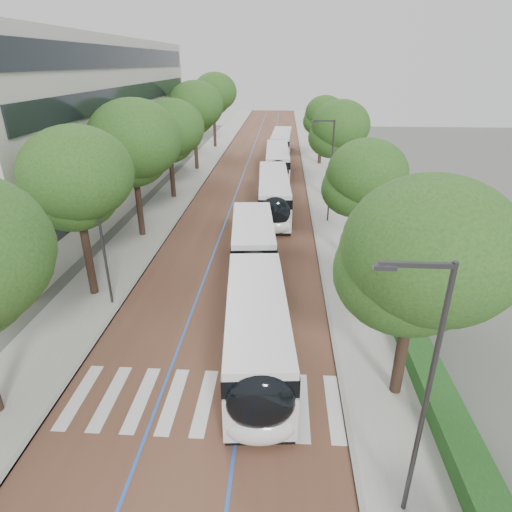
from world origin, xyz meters
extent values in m
plane|color=#51544C|center=(0.00, 0.00, 0.00)|extent=(160.00, 160.00, 0.00)
cube|color=brown|center=(0.00, 40.00, 0.01)|extent=(11.00, 140.00, 0.02)
cube|color=#9A9892|center=(-7.50, 40.00, 0.06)|extent=(4.00, 140.00, 0.12)
cube|color=#9A9892|center=(7.50, 40.00, 0.06)|extent=(4.00, 140.00, 0.12)
cube|color=gray|center=(-5.60, 40.00, 0.06)|extent=(0.20, 140.00, 0.14)
cube|color=gray|center=(5.60, 40.00, 0.06)|extent=(0.20, 140.00, 0.14)
cube|color=silver|center=(-4.80, 1.00, 0.03)|extent=(0.55, 3.60, 0.01)
cube|color=silver|center=(-3.55, 1.00, 0.03)|extent=(0.55, 3.60, 0.01)
cube|color=silver|center=(-2.30, 1.00, 0.03)|extent=(0.55, 3.60, 0.01)
cube|color=silver|center=(-1.05, 1.00, 0.03)|extent=(0.55, 3.60, 0.01)
cube|color=silver|center=(0.20, 1.00, 0.03)|extent=(0.55, 3.60, 0.01)
cube|color=silver|center=(1.45, 1.00, 0.03)|extent=(0.55, 3.60, 0.01)
cube|color=silver|center=(2.70, 1.00, 0.03)|extent=(0.55, 3.60, 0.01)
cube|color=silver|center=(3.95, 1.00, 0.03)|extent=(0.55, 3.60, 0.01)
cube|color=silver|center=(5.20, 1.00, 0.03)|extent=(0.55, 3.60, 0.01)
cube|color=blue|center=(-1.60, 40.00, 0.02)|extent=(0.12, 126.00, 0.01)
cube|color=blue|center=(1.60, 40.00, 0.02)|extent=(0.12, 126.00, 0.01)
cube|color=#B6B2A9|center=(-19.50, 28.00, 7.00)|extent=(18.00, 40.00, 14.00)
cube|color=black|center=(-10.45, 28.00, 3.00)|extent=(0.12, 38.00, 1.60)
cube|color=black|center=(-10.45, 28.00, 6.20)|extent=(0.12, 38.00, 1.60)
cube|color=black|center=(-10.45, 28.00, 9.40)|extent=(0.12, 38.00, 1.60)
cube|color=black|center=(-10.45, 28.00, 12.40)|extent=(0.12, 38.00, 1.60)
cube|color=#174418|center=(9.10, 0.00, 0.52)|extent=(1.20, 14.00, 0.80)
cylinder|color=#323235|center=(6.80, -3.00, 4.12)|extent=(0.14, 0.14, 8.00)
cube|color=#323235|center=(6.00, -3.00, 8.02)|extent=(1.70, 0.12, 0.12)
cube|color=#323235|center=(5.30, -3.00, 7.94)|extent=(0.50, 0.20, 0.10)
cylinder|color=#323235|center=(6.80, 22.00, 4.12)|extent=(0.14, 0.14, 8.00)
cube|color=#323235|center=(6.00, 22.00, 8.02)|extent=(1.70, 0.12, 0.12)
cube|color=#323235|center=(5.30, 22.00, 7.94)|extent=(0.50, 0.20, 0.10)
cylinder|color=#323235|center=(-6.10, 8.00, 4.12)|extent=(0.14, 0.14, 8.00)
cylinder|color=black|center=(-7.50, 9.00, 2.28)|extent=(0.44, 0.44, 4.55)
ellipsoid|color=#224917|center=(-7.50, 9.00, 6.42)|extent=(5.55, 5.55, 4.72)
cylinder|color=black|center=(-7.50, 18.00, 2.34)|extent=(0.44, 0.44, 4.69)
ellipsoid|color=#224917|center=(-7.50, 18.00, 6.61)|extent=(6.44, 6.44, 5.47)
cylinder|color=black|center=(-7.50, 28.00, 2.13)|extent=(0.44, 0.44, 4.26)
ellipsoid|color=#224917|center=(-7.50, 28.00, 6.01)|extent=(6.06, 6.06, 5.15)
cylinder|color=black|center=(-7.50, 40.00, 2.44)|extent=(0.44, 0.44, 4.89)
ellipsoid|color=#224917|center=(-7.50, 40.00, 6.89)|extent=(6.40, 6.40, 5.44)
cylinder|color=black|center=(-7.50, 55.00, 2.64)|extent=(0.44, 0.44, 5.28)
ellipsoid|color=#224917|center=(-7.50, 55.00, 7.44)|extent=(6.42, 6.42, 5.45)
cylinder|color=black|center=(7.70, 2.00, 2.04)|extent=(0.44, 0.44, 4.08)
ellipsoid|color=#224917|center=(7.70, 2.00, 5.75)|extent=(5.94, 5.94, 5.05)
cylinder|color=black|center=(7.70, 14.00, 1.94)|extent=(0.44, 0.44, 3.88)
ellipsoid|color=#224917|center=(7.70, 14.00, 5.47)|extent=(4.76, 4.76, 4.04)
cylinder|color=black|center=(7.70, 28.00, 2.26)|extent=(0.44, 0.44, 4.51)
ellipsoid|color=#224917|center=(7.70, 28.00, 6.36)|extent=(5.16, 5.16, 4.38)
cylinder|color=black|center=(7.70, 44.00, 2.05)|extent=(0.44, 0.44, 4.09)
ellipsoid|color=#224917|center=(7.70, 44.00, 5.76)|extent=(4.81, 4.81, 4.09)
cylinder|color=black|center=(1.63, 8.65, 1.77)|extent=(2.37, 1.10, 2.30)
cube|color=silver|center=(2.08, 3.54, 1.26)|extent=(3.31, 9.54, 1.82)
cube|color=black|center=(2.08, 3.54, 2.40)|extent=(3.33, 9.36, 0.97)
cube|color=silver|center=(2.08, 3.54, 3.04)|extent=(3.24, 9.35, 0.31)
cube|color=black|center=(2.08, 3.54, 0.17)|extent=(3.22, 9.16, 0.35)
cube|color=silver|center=(1.25, 12.95, 1.26)|extent=(3.17, 7.93, 1.82)
cube|color=black|center=(1.25, 12.95, 2.40)|extent=(3.19, 7.78, 0.97)
cube|color=silver|center=(1.25, 12.95, 3.04)|extent=(3.10, 7.77, 0.31)
cube|color=black|center=(1.25, 12.95, 0.17)|extent=(3.09, 7.62, 0.35)
ellipsoid|color=black|center=(2.47, -0.98, 2.00)|extent=(2.44, 1.30, 2.28)
ellipsoid|color=silver|center=(2.48, -1.03, 0.86)|extent=(2.43, 1.20, 1.14)
cylinder|color=black|center=(1.15, 1.17, 0.50)|extent=(0.39, 1.02, 1.00)
cylinder|color=black|center=(3.40, 1.36, 0.50)|extent=(0.39, 1.02, 1.00)
cylinder|color=black|center=(-0.02, 14.52, 0.50)|extent=(0.39, 1.02, 1.00)
cylinder|color=black|center=(2.23, 14.71, 0.50)|extent=(0.39, 1.02, 1.00)
cylinder|color=black|center=(0.68, 6.51, 0.50)|extent=(0.39, 1.02, 1.00)
cylinder|color=black|center=(2.94, 6.70, 0.50)|extent=(0.39, 1.02, 1.00)
cube|color=silver|center=(2.26, 24.22, 1.26)|extent=(3.04, 12.10, 1.82)
cube|color=black|center=(2.26, 24.22, 2.40)|extent=(3.07, 11.86, 0.97)
cube|color=silver|center=(2.26, 24.22, 3.04)|extent=(2.98, 11.86, 0.31)
cube|color=black|center=(2.26, 24.22, 0.17)|extent=(2.97, 11.62, 0.35)
ellipsoid|color=black|center=(2.53, 18.38, 2.00)|extent=(2.40, 1.20, 2.28)
ellipsoid|color=silver|center=(2.53, 18.33, 0.86)|extent=(2.39, 1.11, 1.14)
cylinder|color=black|center=(1.29, 20.57, 0.50)|extent=(0.34, 1.01, 1.00)
cylinder|color=black|center=(3.55, 20.67, 0.50)|extent=(0.34, 1.01, 1.00)
cylinder|color=black|center=(0.96, 27.96, 0.50)|extent=(0.34, 1.01, 1.00)
cylinder|color=black|center=(3.22, 28.07, 0.50)|extent=(0.34, 1.01, 1.00)
cube|color=silver|center=(2.37, 37.01, 1.26)|extent=(2.79, 12.06, 1.82)
cube|color=black|center=(2.37, 37.01, 2.40)|extent=(2.83, 11.82, 0.97)
cube|color=silver|center=(2.37, 37.01, 3.04)|extent=(2.74, 11.82, 0.31)
cube|color=black|center=(2.37, 37.01, 0.17)|extent=(2.73, 11.58, 0.35)
ellipsoid|color=black|center=(2.51, 31.16, 2.00)|extent=(2.38, 1.16, 2.28)
ellipsoid|color=silver|center=(2.51, 31.11, 0.86)|extent=(2.37, 1.06, 1.14)
cylinder|color=black|center=(1.32, 33.39, 0.50)|extent=(0.32, 1.01, 1.00)
cylinder|color=black|center=(3.58, 33.44, 0.50)|extent=(0.32, 1.01, 1.00)
cylinder|color=black|center=(1.14, 40.78, 0.50)|extent=(0.32, 1.01, 1.00)
cylinder|color=black|center=(3.40, 40.84, 0.50)|extent=(0.32, 1.01, 1.00)
cube|color=silver|center=(2.73, 49.24, 1.26)|extent=(2.94, 12.08, 1.82)
cube|color=black|center=(2.73, 49.24, 2.40)|extent=(2.97, 11.84, 0.97)
cube|color=silver|center=(2.73, 49.24, 3.04)|extent=(2.88, 11.84, 0.31)
cube|color=black|center=(2.73, 49.24, 0.17)|extent=(2.87, 11.60, 0.35)
ellipsoid|color=black|center=(2.51, 43.39, 2.00)|extent=(2.39, 1.18, 2.28)
ellipsoid|color=silver|center=(2.51, 43.34, 0.86)|extent=(2.38, 1.08, 1.14)
cylinder|color=black|center=(1.47, 45.68, 0.50)|extent=(0.34, 1.01, 1.00)
cylinder|color=black|center=(3.72, 45.60, 0.50)|extent=(0.34, 1.01, 1.00)
cylinder|color=black|center=(1.74, 53.08, 0.50)|extent=(0.34, 1.01, 1.00)
cylinder|color=black|center=(3.99, 53.00, 0.50)|extent=(0.34, 1.01, 1.00)
camera|label=1|loc=(3.00, -11.62, 12.07)|focal=30.00mm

